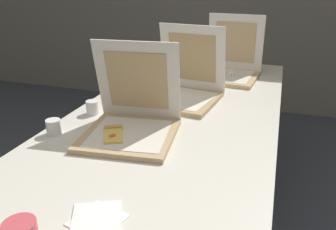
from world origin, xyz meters
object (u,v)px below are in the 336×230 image
Objects in this scene: table at (175,121)px; pizza_box_middle at (183,90)px; cup_white_near_left at (54,127)px; cup_white_near_center at (93,107)px; napkin_pile at (97,218)px; pizza_box_front at (131,123)px; pizza_box_back at (229,69)px; cup_white_far at (153,80)px.

table is 0.23m from pizza_box_middle.
cup_white_near_center is (0.04, 0.26, 0.00)m from cup_white_near_left.
table is 0.82m from napkin_pile.
pizza_box_middle is 0.49m from cup_white_near_center.
cup_white_near_center is (-0.27, 0.16, -0.02)m from pizza_box_front.
pizza_box_back is (0.17, 0.52, 0.00)m from pizza_box_middle.
table is at bearing -78.52° from pizza_box_middle.
cup_white_near_center is 1.00× the size of cup_white_far.
cup_white_far reaches higher than napkin_pile.
pizza_box_front is at bearing 17.44° from cup_white_near_left.
pizza_box_middle is 0.71m from cup_white_near_left.
table is at bearing -96.66° from pizza_box_back.
pizza_box_back is at bearing 58.18° from cup_white_near_center.
pizza_box_front is 6.23× the size of cup_white_near_center.
table is 0.74m from pizza_box_back.
pizza_box_front is at bearing -30.05° from cup_white_near_center.
cup_white_near_left is 0.26m from cup_white_near_center.
cup_white_near_left is (-0.31, -0.10, -0.02)m from pizza_box_front.
pizza_box_middle is (0.09, 0.49, 0.00)m from pizza_box_front.
cup_white_near_center is (-0.38, -0.13, 0.08)m from table.
pizza_box_back is 1.24m from cup_white_near_left.
table is 0.57m from cup_white_near_left.
pizza_box_back is 1.54m from napkin_pile.
table is at bearing 42.78° from cup_white_near_left.
pizza_box_back is (0.15, 0.72, 0.10)m from table.
cup_white_near_center is (-0.53, -0.85, -0.02)m from pizza_box_back.
table is at bearing -56.19° from cup_white_far.
pizza_box_middle is at bearing 55.79° from cup_white_near_left.
pizza_box_back reaches higher than table.
pizza_box_middle is 6.26× the size of cup_white_near_left.
pizza_box_middle reaches higher than cup_white_far.
pizza_box_front is (-0.11, -0.29, 0.10)m from table.
pizza_box_back is at bearing 78.72° from pizza_box_middle.
cup_white_far is 1.25m from napkin_pile.
cup_white_near_left is (-0.57, -1.10, -0.02)m from pizza_box_back.
cup_white_near_left is at bearing -168.81° from pizza_box_front.
napkin_pile is at bearing -88.24° from table.
pizza_box_back is 6.13× the size of cup_white_far.
pizza_box_front reaches higher than cup_white_near_left.
pizza_box_front is at bearing 103.91° from napkin_pile.
pizza_box_back is 2.23× the size of napkin_pile.
table is 0.32m from pizza_box_front.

